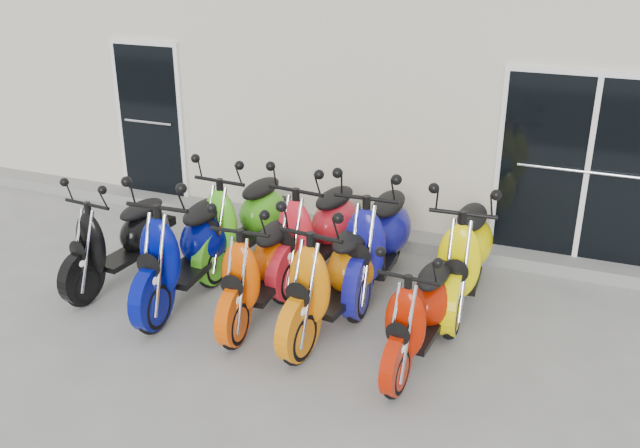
# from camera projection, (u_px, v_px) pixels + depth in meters

# --- Properties ---
(ground) EXTENTS (80.00, 80.00, 0.00)m
(ground) POSITION_uv_depth(u_px,v_px,m) (299.00, 310.00, 7.49)
(ground) COLOR gray
(ground) RESTS_ON ground
(building) EXTENTS (14.00, 6.00, 3.20)m
(building) POSITION_uv_depth(u_px,v_px,m) (428.00, 71.00, 11.31)
(building) COLOR beige
(building) RESTS_ON ground
(front_step) EXTENTS (14.00, 0.40, 0.15)m
(front_step) POSITION_uv_depth(u_px,v_px,m) (361.00, 233.00, 9.18)
(front_step) COLOR gray
(front_step) RESTS_ON ground
(door_left) EXTENTS (1.07, 0.08, 2.22)m
(door_left) POSITION_uv_depth(u_px,v_px,m) (150.00, 117.00, 9.96)
(door_left) COLOR black
(door_left) RESTS_ON front_step
(door_right) EXTENTS (2.02, 0.08, 2.22)m
(door_right) POSITION_uv_depth(u_px,v_px,m) (588.00, 165.00, 7.96)
(door_right) COLOR black
(door_right) RESTS_ON front_step
(scooter_front_black) EXTENTS (0.81, 1.86, 1.34)m
(scooter_front_black) POSITION_uv_depth(u_px,v_px,m) (119.00, 227.00, 7.84)
(scooter_front_black) COLOR black
(scooter_front_black) RESTS_ON ground
(scooter_front_blue) EXTENTS (0.88, 2.12, 1.53)m
(scooter_front_blue) POSITION_uv_depth(u_px,v_px,m) (185.00, 234.00, 7.42)
(scooter_front_blue) COLOR #030B7F
(scooter_front_blue) RESTS_ON ground
(scooter_front_orange_a) EXTENTS (0.79, 1.90, 1.38)m
(scooter_front_orange_a) POSITION_uv_depth(u_px,v_px,m) (259.00, 255.00, 7.13)
(scooter_front_orange_a) COLOR #E54B02
(scooter_front_orange_a) RESTS_ON ground
(scooter_front_orange_b) EXTENTS (0.95, 2.08, 1.48)m
(scooter_front_orange_b) POSITION_uv_depth(u_px,v_px,m) (334.00, 262.00, 6.87)
(scooter_front_orange_b) COLOR orange
(scooter_front_orange_b) RESTS_ON ground
(scooter_front_red) EXTENTS (0.75, 1.78, 1.29)m
(scooter_front_red) POSITION_uv_depth(u_px,v_px,m) (421.00, 299.00, 6.38)
(scooter_front_red) COLOR #B11803
(scooter_front_red) RESTS_ON ground
(scooter_back_green) EXTENTS (0.84, 2.01, 1.46)m
(scooter_back_green) POSITION_uv_depth(u_px,v_px,m) (243.00, 206.00, 8.27)
(scooter_back_green) COLOR #4CC61D
(scooter_back_green) RESTS_ON ground
(scooter_back_red) EXTENTS (0.94, 2.08, 1.49)m
(scooter_back_red) POSITION_uv_depth(u_px,v_px,m) (317.00, 217.00, 7.92)
(scooter_back_red) COLOR red
(scooter_back_red) RESTS_ON ground
(scooter_back_blue) EXTENTS (0.84, 2.12, 1.55)m
(scooter_back_blue) POSITION_uv_depth(u_px,v_px,m) (378.00, 225.00, 7.62)
(scooter_back_blue) COLOR navy
(scooter_back_blue) RESTS_ON ground
(scooter_back_yellow) EXTENTS (0.86, 2.07, 1.50)m
(scooter_back_yellow) POSITION_uv_depth(u_px,v_px,m) (466.00, 239.00, 7.33)
(scooter_back_yellow) COLOR #FAE700
(scooter_back_yellow) RESTS_ON ground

